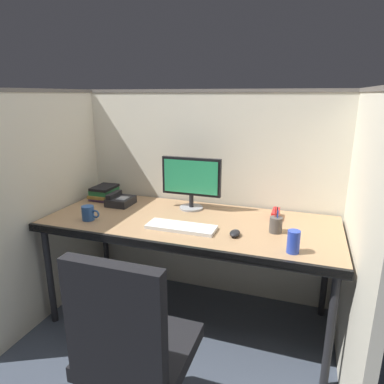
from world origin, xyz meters
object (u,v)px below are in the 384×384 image
office_chair (137,377)px  pen_cup (276,225)px  computer_mouse (235,233)px  desk (189,228)px  red_stapler (275,214)px  monitor_center (191,180)px  desk_phone (120,200)px  coffee_mug (88,213)px  book_stack (104,192)px  soda_can (293,242)px  keyboard_main (181,227)px

office_chair → pen_cup: (0.47, 0.91, 0.42)m
computer_mouse → office_chair: bearing=-108.0°
desk → red_stapler: (0.53, 0.23, 0.08)m
desk → monitor_center: (-0.07, 0.24, 0.27)m
desk → desk_phone: (-0.60, 0.16, 0.08)m
coffee_mug → computer_mouse: bearing=2.9°
monitor_center → desk: bearing=-74.5°
computer_mouse → book_stack: bearing=160.6°
desk_phone → office_chair: bearing=-57.6°
desk → soda_can: size_ratio=15.57×
office_chair → monitor_center: monitor_center is taller
monitor_center → soda_can: (0.73, -0.50, -0.15)m
office_chair → computer_mouse: (0.25, 0.78, 0.39)m
monitor_center → coffee_mug: bearing=-142.3°
red_stapler → soda_can: 0.52m
red_stapler → coffee_mug: size_ratio=1.19×
book_stack → keyboard_main: bearing=-26.3°
computer_mouse → coffee_mug: coffee_mug is taller
computer_mouse → desk_phone: desk_phone is taller
monitor_center → keyboard_main: bearing=-79.9°
red_stapler → desk_phone: size_ratio=0.79×
keyboard_main → book_stack: book_stack is taller
desk → monitor_center: bearing=105.5°
office_chair → red_stapler: office_chair is taller
office_chair → book_stack: 1.53m
desk → desk_phone: 0.63m
keyboard_main → coffee_mug: bearing=-175.3°
office_chair → monitor_center: bearing=102.0°
desk_phone → pen_cup: pen_cup is taller
computer_mouse → book_stack: book_stack is taller
keyboard_main → pen_cup: size_ratio=2.70×
desk → office_chair: size_ratio=1.95×
office_chair → keyboard_main: (-0.08, 0.78, 0.39)m
desk → keyboard_main: size_ratio=4.42×
computer_mouse → red_stapler: (0.19, 0.38, 0.01)m
soda_can → book_stack: bearing=160.7°
computer_mouse → coffee_mug: size_ratio=0.76×
desk → book_stack: 0.85m
monitor_center → red_stapler: size_ratio=2.87×
computer_mouse → pen_cup: size_ratio=0.60×
office_chair → book_stack: office_chair is taller
monitor_center → computer_mouse: bearing=-43.9°
book_stack → coffee_mug: size_ratio=1.80×
office_chair → keyboard_main: 0.87m
pen_cup → office_chair: bearing=-117.3°
computer_mouse → red_stapler: 0.43m
keyboard_main → computer_mouse: (0.33, -0.00, 0.01)m
monitor_center → pen_cup: size_ratio=2.70×
desk → computer_mouse: bearing=-23.6°
soda_can → coffee_mug: bearing=177.1°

